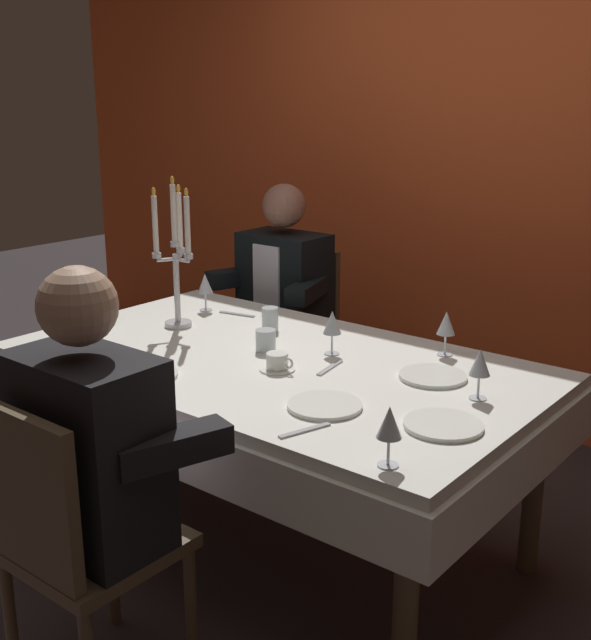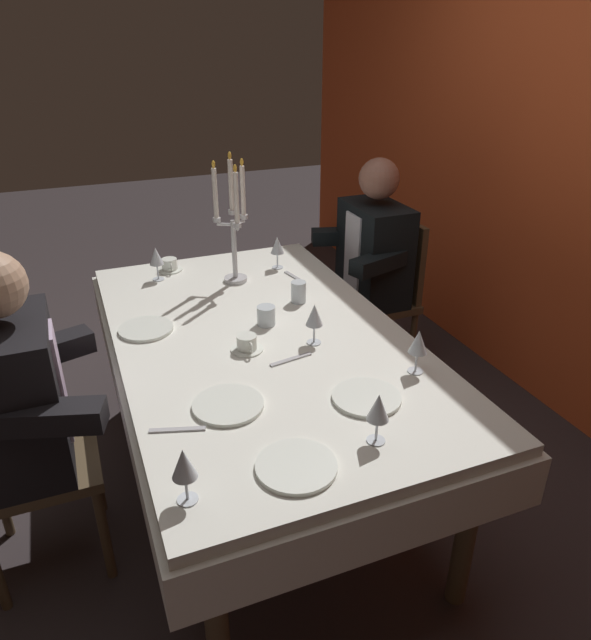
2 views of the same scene
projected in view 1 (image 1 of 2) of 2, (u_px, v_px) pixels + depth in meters
The scene contains 23 objects.
ground_plane at pixel (275, 540), 3.06m from camera, with size 12.00×12.00×0.00m, color #332B2C.
back_wall at pixel (490, 157), 3.93m from camera, with size 6.00×0.12×2.70m, color #E55628.
dining_table at pixel (274, 389), 2.89m from camera, with size 1.94×1.14×0.74m.
candelabra at pixel (176, 260), 3.17m from camera, with size 0.15×0.17×0.61m.
dinner_plate_0 at pixel (146, 375), 2.67m from camera, with size 0.22×0.22×0.01m, color white.
dinner_plate_1 at pixel (325, 405), 2.41m from camera, with size 0.23×0.23×0.01m, color white.
dinner_plate_2 at pixel (443, 425), 2.27m from camera, with size 0.23×0.23×0.01m, color white.
dinner_plate_3 at pixel (433, 376), 2.66m from camera, with size 0.23×0.23×0.01m, color white.
wine_glass_0 at pixel (205, 285), 3.45m from camera, with size 0.07×0.07×0.16m.
wine_glass_1 at pixel (84, 310), 3.05m from camera, with size 0.07×0.07×0.16m.
wine_glass_2 at pixel (480, 364), 2.45m from camera, with size 0.07×0.07×0.16m.
wine_glass_3 at pixel (332, 323), 2.87m from camera, with size 0.07×0.07×0.16m.
wine_glass_4 at pixel (389, 424), 2.01m from camera, with size 0.07×0.07×0.16m.
wine_glass_5 at pixel (446, 325), 2.86m from camera, with size 0.07×0.07×0.16m.
water_tumbler_0 at pixel (266, 340), 2.93m from camera, with size 0.08×0.08×0.08m, color silver.
water_tumbler_1 at pixel (270, 319), 3.17m from camera, with size 0.07×0.07×0.10m, color silver.
coffee_cup_0 at pixel (278, 363), 2.73m from camera, with size 0.13×0.12×0.06m.
coffee_cup_1 at pixel (86, 323), 3.19m from camera, with size 0.13×0.12×0.06m.
fork_0 at pixel (237, 314), 3.41m from camera, with size 0.17×0.02×0.01m, color #B7B7BC.
fork_1 at pixel (330, 368), 2.75m from camera, with size 0.17×0.02×0.01m, color #B7B7BC.
fork_2 at pixel (305, 430), 2.24m from camera, with size 0.17×0.02×0.01m, color #B7B7BC.
seated_diner_0 at pixel (285, 286), 3.93m from camera, with size 0.63×0.48×1.24m.
seated_diner_1 at pixel (87, 450), 2.14m from camera, with size 0.63×0.48×1.24m.
Camera 1 is at (1.76, -2.06, 1.66)m, focal length 44.69 mm.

